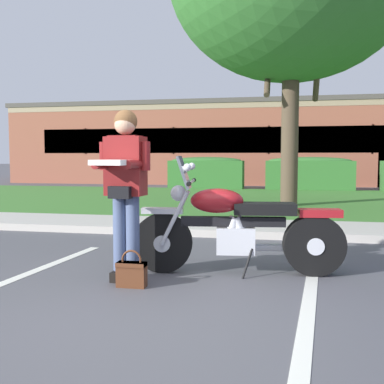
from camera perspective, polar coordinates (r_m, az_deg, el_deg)
ground_plane at (r=3.72m, az=-2.93°, el=-15.09°), size 140.00×140.00×0.00m
curb_strip at (r=7.12m, az=4.26°, el=-5.17°), size 60.00×0.20×0.12m
concrete_walk at (r=7.95m, az=5.03°, el=-4.30°), size 60.00×1.50×0.08m
grass_lawn at (r=12.86m, az=7.52°, el=-1.04°), size 60.00×8.42×0.06m
stall_stripe_1 at (r=3.81m, az=14.18°, el=-14.69°), size 0.50×4.39×0.01m
motorcycle at (r=4.87m, az=6.64°, el=-4.51°), size 2.24×0.82×1.26m
rider_person at (r=4.56m, az=-8.38°, el=1.41°), size 0.53×0.60×1.70m
handbag at (r=4.46m, az=-7.54°, el=-9.86°), size 0.28×0.13×0.36m
hedge_left at (r=17.45m, az=1.79°, el=2.47°), size 2.83×0.90×1.24m
hedge_center_left at (r=17.22m, az=14.42°, el=2.30°), size 3.13×0.90×1.24m
brick_building at (r=23.67m, az=9.90°, el=5.90°), size 24.61×8.14×3.76m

